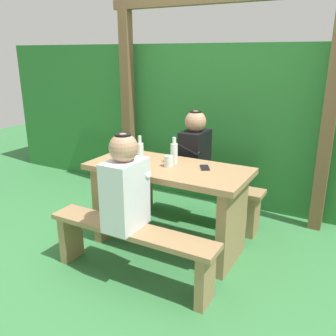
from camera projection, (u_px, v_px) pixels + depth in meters
The scene contains 13 objects.
ground_plane at pixel (168, 245), 3.33m from camera, with size 12.00×12.00×0.00m, color #387B41.
hedge_backdrop at pixel (233, 121), 4.43m from camera, with size 6.40×0.92×1.80m, color #296F2E.
pergola_post_left at pixel (128, 106), 4.38m from camera, with size 0.12×0.12×2.16m, color brown.
pergola_post_right at pixel (329, 123), 3.34m from camera, with size 0.12×0.12×2.16m, color brown.
picnic_table at pixel (168, 193), 3.17m from camera, with size 1.40×0.64×0.77m.
bench_near at pixel (131, 242), 2.74m from camera, with size 1.40×0.24×0.45m.
bench_far at pixel (195, 193), 3.72m from camera, with size 1.40×0.24×0.45m.
person_white_shirt at pixel (125, 185), 2.62m from camera, with size 0.25×0.35×0.72m.
person_black_coat at pixel (195, 150), 3.59m from camera, with size 0.25×0.35×0.72m.
drinking_glass at pixel (169, 161), 3.06m from camera, with size 0.08×0.08×0.10m, color silver.
bottle_left at pixel (174, 153), 3.14m from camera, with size 0.06×0.06×0.23m.
bottle_right at pixel (140, 152), 3.17m from camera, with size 0.06×0.06×0.24m.
cell_phone at pixel (205, 168), 3.03m from camera, with size 0.07×0.14×0.01m, color black.
Camera 1 is at (1.43, -2.58, 1.70)m, focal length 38.49 mm.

